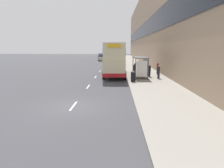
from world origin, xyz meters
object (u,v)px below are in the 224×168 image
pedestrian_2 (150,70)px  pedestrian_3 (158,68)px  double_decker_bus_near (115,59)px  car_0 (118,62)px  car_1 (102,58)px  bus_shelter (142,63)px  pedestrian_at_shelter (159,72)px  litter_bin (133,77)px  pedestrian_1 (135,70)px  car_2 (101,56)px

pedestrian_2 → pedestrian_3: 3.05m
double_decker_bus_near → pedestrian_2: size_ratio=6.59×
car_0 → pedestrian_3: (5.54, -12.02, 0.11)m
double_decker_bus_near → car_1: (-4.11, 30.72, -1.38)m
bus_shelter → pedestrian_at_shelter: bearing=-19.6°
double_decker_bus_near → pedestrian_3: bearing=6.7°
double_decker_bus_near → pedestrian_3: 6.10m
bus_shelter → litter_bin: bus_shelter is taller
pedestrian_1 → pedestrian_at_shelter: bearing=-18.6°
bus_shelter → pedestrian_3: bus_shelter is taller
pedestrian_3 → bus_shelter: bearing=-127.6°
bus_shelter → car_1: 34.26m
bus_shelter → pedestrian_3: bearing=52.4°
double_decker_bus_near → pedestrian_2: 4.98m
pedestrian_at_shelter → pedestrian_2: bearing=120.0°
pedestrian_1 → pedestrian_3: bearing=42.6°
pedestrian_at_shelter → litter_bin: 3.86m
car_0 → pedestrian_1: 15.33m
litter_bin → pedestrian_at_shelter: bearing=35.0°
bus_shelter → car_0: bus_shelter is taller
pedestrian_1 → pedestrian_3: 4.67m
car_2 → pedestrian_at_shelter: 49.22m
bus_shelter → pedestrian_1: (-0.82, 0.24, -0.86)m
double_decker_bus_near → litter_bin: double_decker_bus_near is taller
car_0 → pedestrian_at_shelter: bearing=-73.3°
bus_shelter → pedestrian_at_shelter: (1.93, -0.69, -0.91)m
car_2 → bus_shelter: bearing=100.6°
car_2 → pedestrian_at_shelter: size_ratio=2.75×
car_1 → car_2: bearing=-84.1°
double_decker_bus_near → pedestrian_at_shelter: double_decker_bus_near is taller
bus_shelter → pedestrian_3: (2.62, 3.41, -0.89)m
double_decker_bus_near → pedestrian_1: 3.73m
bus_shelter → car_1: bearing=102.5°
double_decker_bus_near → car_1: size_ratio=2.38×
double_decker_bus_near → car_2: bearing=97.1°
pedestrian_at_shelter → litter_bin: pedestrian_at_shelter is taller
pedestrian_3 → litter_bin: 7.38m
bus_shelter → pedestrian_2: size_ratio=2.66×
pedestrian_2 → pedestrian_3: (1.53, 2.64, 0.04)m
double_decker_bus_near → pedestrian_2: double_decker_bus_near is taller
car_2 → pedestrian_at_shelter: pedestrian_at_shelter is taller
car_1 → pedestrian_at_shelter: 35.38m
pedestrian_3 → car_2: bearing=104.6°
car_2 → pedestrian_3: size_ratio=2.68×
bus_shelter → pedestrian_3: size_ratio=2.53×
car_0 → car_2: size_ratio=0.95×
pedestrian_2 → pedestrian_1: bearing=-164.5°
double_decker_bus_near → pedestrian_3: (5.92, 0.69, -1.30)m
double_decker_bus_near → car_1: double_decker_bus_near is taller
pedestrian_at_shelter → litter_bin: bearing=-145.0°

